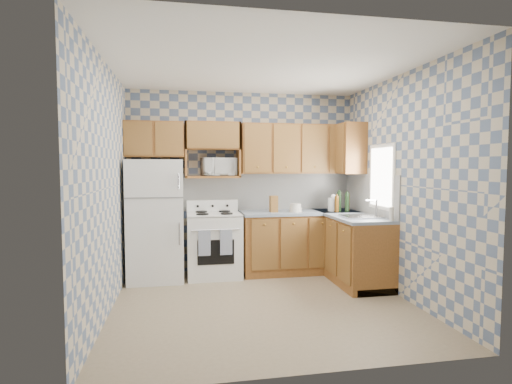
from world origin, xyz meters
The scene contains 30 objects.
floor centered at (0.00, 0.00, 0.00)m, with size 3.40×3.40×0.00m, color #7C6B51.
back_wall centered at (0.00, 1.60, 1.35)m, with size 3.40×0.02×2.70m, color slate.
right_wall centered at (1.70, 0.00, 1.35)m, with size 0.02×3.20×2.70m, color slate.
backsplash_back centered at (0.40, 1.59, 1.20)m, with size 2.60×0.01×0.56m, color silver.
backsplash_right centered at (1.69, 0.80, 1.20)m, with size 0.01×1.60×0.56m, color silver.
refrigerator centered at (-1.27, 1.25, 0.84)m, with size 0.75×0.70×1.68m, color white.
stove_body centered at (-0.47, 1.28, 0.45)m, with size 0.76×0.65×0.90m, color white.
cooktop centered at (-0.47, 1.28, 0.91)m, with size 0.76×0.65×0.03m, color silver.
backguard centered at (-0.47, 1.55, 1.00)m, with size 0.76×0.08×0.17m, color white.
dish_towel_left centered at (-0.63, 0.93, 0.56)m, with size 0.16×0.03×0.35m, color navy.
dish_towel_right centered at (-0.33, 0.93, 0.56)m, with size 0.16×0.03×0.35m, color navy.
base_cabinets_back centered at (0.82, 1.30, 0.44)m, with size 1.75×0.60×0.88m, color brown.
base_cabinets_right centered at (1.40, 0.80, 0.44)m, with size 0.60×1.60×0.88m, color brown.
countertop_back centered at (0.82, 1.30, 0.90)m, with size 1.77×0.63×0.04m, color slate.
countertop_right centered at (1.40, 0.80, 0.90)m, with size 0.63×1.60×0.04m, color slate.
upper_cabinets_back centered at (0.82, 1.44, 1.85)m, with size 1.75×0.33×0.74m, color brown.
upper_cabinets_fridge centered at (-1.29, 1.44, 1.97)m, with size 0.82×0.33×0.50m, color brown.
upper_cabinets_right centered at (1.53, 1.25, 1.85)m, with size 0.33×0.70×0.74m, color brown.
microwave_shelf centered at (-0.47, 1.44, 1.44)m, with size 0.80×0.33×0.03m, color brown.
microwave centered at (-0.38, 1.46, 1.58)m, with size 0.48×0.32×0.27m, color white.
sink centered at (1.40, 0.45, 0.93)m, with size 0.48×0.40×0.03m, color #B7B7BC.
window centered at (1.69, 0.45, 1.45)m, with size 0.02×0.66×0.86m, color white.
bottle_0 centered at (1.38, 1.16, 1.07)m, with size 0.06×0.06×0.30m, color black.
bottle_1 centered at (1.48, 1.10, 1.06)m, with size 0.06×0.06×0.28m, color black.
bottle_2 centered at (1.53, 1.20, 1.05)m, with size 0.06×0.06×0.26m, color #512F0D.
bottle_3 centered at (1.31, 1.08, 1.04)m, with size 0.06×0.06×0.24m, color #512F0D.
knife_block centered at (0.40, 1.24, 1.04)m, with size 0.11×0.11×0.24m, color brown.
electric_kettle centered at (1.30, 1.19, 1.02)m, with size 0.16×0.16×0.20m, color white.
food_containers centered at (0.72, 1.21, 0.98)m, with size 0.18×0.18×0.12m, color beige, non-canonical shape.
soap_bottle centered at (1.62, 0.06, 1.01)m, with size 0.06×0.06×0.17m, color beige.
Camera 1 is at (-0.90, -4.43, 1.59)m, focal length 28.00 mm.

